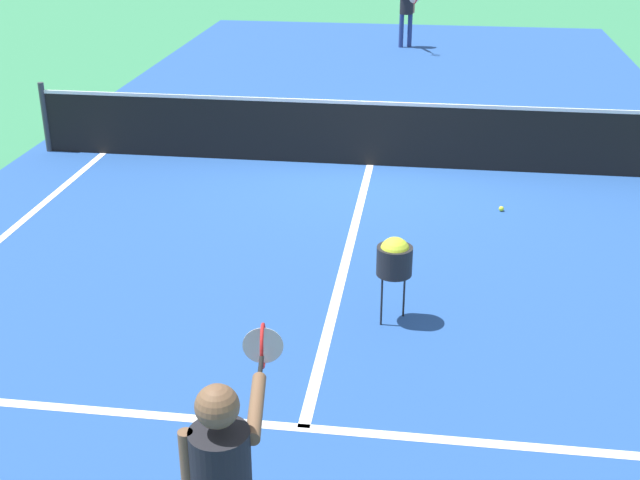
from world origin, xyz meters
name	(u,v)px	position (x,y,z in m)	size (l,w,h in m)	color
ground_plane	(370,165)	(0.00, 0.00, 0.00)	(60.00, 60.00, 0.00)	#337F51
court_surface_inbounds	(370,165)	(0.00, 0.00, 0.00)	(10.62, 24.40, 0.00)	#234C93
line_service_near	(303,428)	(0.00, -6.40, 0.00)	(8.22, 0.10, 0.01)	white
line_center_service	(347,256)	(0.00, -3.20, 0.00)	(0.10, 6.40, 0.01)	white
net	(371,133)	(0.00, 0.00, 0.49)	(10.06, 0.09, 1.07)	#33383D
player_far	(407,5)	(0.13, 8.94, 0.99)	(0.51, 1.18, 1.60)	navy
ball_hopper	(395,257)	(0.59, -4.59, 0.68)	(0.34, 0.34, 0.87)	black
tennis_ball_near_net	(501,209)	(1.81, -1.58, 0.03)	(0.07, 0.07, 0.07)	#CCE033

